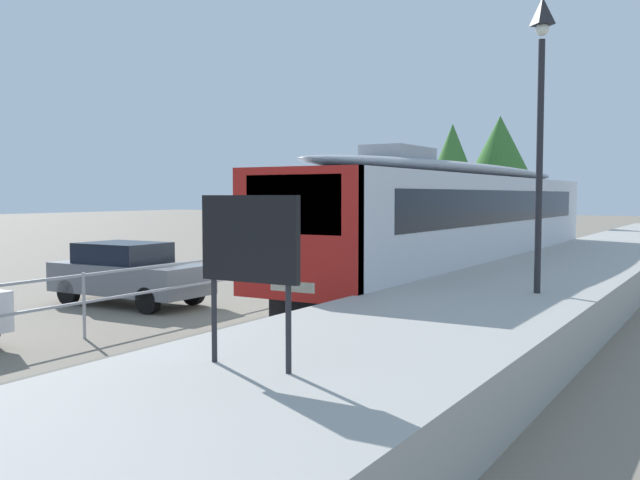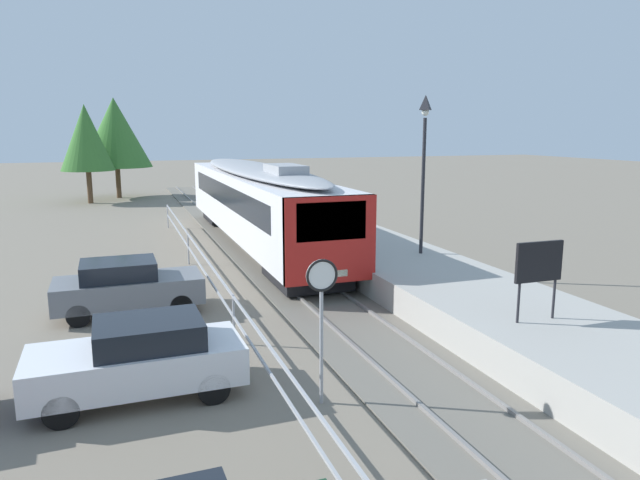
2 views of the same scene
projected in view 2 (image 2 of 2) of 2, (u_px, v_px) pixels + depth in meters
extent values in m
plane|color=slate|center=(194.00, 258.00, 23.35)|extent=(160.00, 160.00, 0.00)
cube|color=#6B665B|center=(266.00, 253.00, 24.33)|extent=(3.20, 60.00, 0.06)
cube|color=slate|center=(249.00, 252.00, 24.08)|extent=(0.08, 60.00, 0.08)
cube|color=slate|center=(282.00, 250.00, 24.55)|extent=(0.08, 60.00, 0.08)
cube|color=silver|center=(256.00, 202.00, 25.46)|extent=(2.80, 18.96, 2.55)
cube|color=red|center=(330.00, 240.00, 16.77)|extent=(2.80, 0.24, 2.55)
cube|color=black|center=(331.00, 221.00, 16.59)|extent=(2.13, 0.08, 1.12)
cube|color=black|center=(256.00, 193.00, 25.38)|extent=(2.82, 15.92, 0.92)
ellipsoid|color=#9EA0A5|center=(255.00, 169.00, 25.18)|extent=(2.69, 18.20, 0.44)
cube|color=#9EA0A5|center=(285.00, 170.00, 20.74)|extent=(1.10, 2.20, 0.36)
cube|color=#EAE5C6|center=(331.00, 274.00, 16.89)|extent=(1.00, 0.10, 0.20)
cube|color=black|center=(306.00, 274.00, 19.19)|extent=(2.24, 3.20, 0.55)
cube|color=black|center=(228.00, 215.00, 32.30)|extent=(2.24, 3.20, 0.55)
cube|color=#A8A59E|center=(338.00, 238.00, 25.31)|extent=(3.90, 60.00, 0.90)
cylinder|color=#232328|center=(423.00, 187.00, 19.63)|extent=(0.12, 0.12, 4.60)
pyramid|color=#232328|center=(426.00, 102.00, 19.11)|extent=(0.34, 0.34, 0.50)
sphere|color=silver|center=(425.00, 112.00, 19.16)|extent=(0.24, 0.24, 0.24)
cylinder|color=#232328|center=(518.00, 303.00, 12.72)|extent=(0.06, 0.06, 0.90)
cylinder|color=#232328|center=(554.00, 299.00, 13.04)|extent=(0.06, 0.06, 0.90)
cube|color=black|center=(539.00, 262.00, 12.71)|extent=(1.20, 0.08, 0.90)
cylinder|color=#9EA0A5|center=(321.00, 348.00, 10.78)|extent=(0.07, 0.07, 2.20)
cylinder|color=white|center=(322.00, 275.00, 10.50)|extent=(0.60, 0.03, 0.60)
torus|color=black|center=(322.00, 275.00, 10.48)|extent=(0.61, 0.05, 0.61)
cube|color=#9EA0A5|center=(233.00, 296.00, 13.77)|extent=(0.05, 36.00, 0.05)
cube|color=#9EA0A5|center=(234.00, 317.00, 13.86)|extent=(0.05, 36.00, 0.05)
cylinder|color=#9EA0A5|center=(234.00, 319.00, 13.87)|extent=(0.06, 0.06, 1.25)
cylinder|color=#9EA0A5|center=(188.00, 248.00, 22.21)|extent=(0.06, 0.06, 1.25)
cylinder|color=#9EA0A5|center=(168.00, 216.00, 30.55)|extent=(0.06, 0.06, 1.25)
cube|color=white|center=(137.00, 364.00, 11.10)|extent=(4.03, 1.83, 0.72)
cube|color=black|center=(149.00, 333.00, 11.07)|extent=(2.03, 1.59, 0.50)
cylinder|color=black|center=(61.00, 411.00, 10.00)|extent=(0.62, 0.21, 0.62)
cylinder|color=black|center=(66.00, 376.00, 11.43)|extent=(0.62, 0.21, 0.62)
cylinder|color=black|center=(214.00, 388.00, 10.91)|extent=(0.62, 0.21, 0.62)
cylinder|color=black|center=(200.00, 358.00, 12.34)|extent=(0.62, 0.21, 0.62)
cube|color=slate|center=(129.00, 290.00, 16.26)|extent=(4.02, 1.81, 0.72)
cube|color=black|center=(118.00, 270.00, 16.06)|extent=(2.02, 1.57, 0.50)
cylinder|color=black|center=(175.00, 291.00, 17.49)|extent=(0.62, 0.21, 0.62)
cylinder|color=black|center=(181.00, 305.00, 16.05)|extent=(0.62, 0.21, 0.62)
cylinder|color=black|center=(81.00, 300.00, 16.60)|extent=(0.62, 0.21, 0.62)
cylinder|color=black|center=(78.00, 316.00, 15.16)|extent=(0.62, 0.21, 0.62)
cylinder|color=brown|center=(90.00, 187.00, 40.86)|extent=(0.36, 0.36, 2.31)
cone|color=#38702D|center=(86.00, 138.00, 40.22)|extent=(3.65, 3.65, 4.57)
cylinder|color=brown|center=(118.00, 182.00, 44.15)|extent=(0.36, 0.36, 2.35)
cone|color=#38702D|center=(115.00, 133.00, 43.45)|extent=(5.21, 5.21, 5.16)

